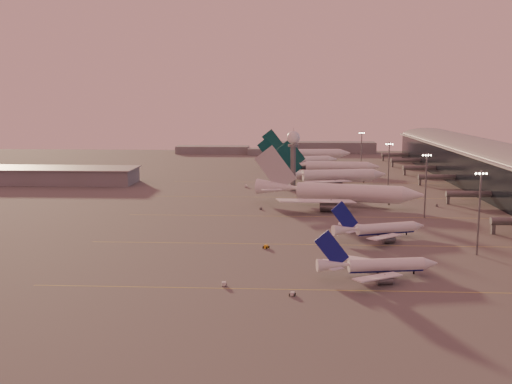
{
  "coord_description": "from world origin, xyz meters",
  "views": [
    {
      "loc": [
        2.3,
        -173.85,
        45.68
      ],
      "look_at": [
        -10.46,
        65.93,
        7.75
      ],
      "focal_mm": 42.0,
      "sensor_mm": 36.0,
      "label": 1
    }
  ],
  "objects": [
    {
      "name": "mast_c",
      "position": [
        50.0,
        110.0,
        13.74
      ],
      "size": [
        3.6,
        0.56,
        25.0
      ],
      "color": "slate",
      "rests_on": "ground"
    },
    {
      "name": "gsv_truck_a",
      "position": [
        -12.61,
        -33.29,
        1.14
      ],
      "size": [
        5.75,
        2.77,
        2.23
      ],
      "color": "silver",
      "rests_on": "ground"
    },
    {
      "name": "ground",
      "position": [
        0.0,
        0.0,
        0.0
      ],
      "size": [
        700.0,
        700.0,
        0.0
      ],
      "primitive_type": "plane",
      "color": "#4E4C4C",
      "rests_on": "ground"
    },
    {
      "name": "gsv_catering_b",
      "position": [
        65.78,
        79.64,
        1.95
      ],
      "size": [
        4.78,
        2.33,
        3.9
      ],
      "color": "slate",
      "rests_on": "ground"
    },
    {
      "name": "mast_a",
      "position": [
        58.0,
        0.0,
        13.74
      ],
      "size": [
        3.6,
        0.56,
        25.0
      ],
      "color": "slate",
      "rests_on": "ground"
    },
    {
      "name": "gsv_tug_mid",
      "position": [
        -4.1,
        4.17,
        0.53
      ],
      "size": [
        4.19,
        3.63,
        1.03
      ],
      "color": "gold",
      "rests_on": "ground"
    },
    {
      "name": "gsv_truck_c",
      "position": [
        -8.36,
        68.78,
        0.98
      ],
      "size": [
        5.03,
        3.32,
        1.91
      ],
      "color": "slate",
      "rests_on": "ground"
    },
    {
      "name": "gsv_truck_d",
      "position": [
        -19.11,
        130.86,
        1.24
      ],
      "size": [
        2.43,
        6.1,
        2.44
      ],
      "color": "silver",
      "rests_on": "ground"
    },
    {
      "name": "gsv_tug_hangar",
      "position": [
        34.35,
        162.96,
        0.51
      ],
      "size": [
        3.66,
        2.44,
        0.99
      ],
      "color": "gold",
      "rests_on": "ground"
    },
    {
      "name": "mast_d",
      "position": [
        48.0,
        200.0,
        13.74
      ],
      "size": [
        3.6,
        0.56,
        25.0
      ],
      "color": "slate",
      "rests_on": "ground"
    },
    {
      "name": "radar_tower",
      "position": [
        5.0,
        120.0,
        20.95
      ],
      "size": [
        6.4,
        6.4,
        31.1
      ],
      "color": "slate",
      "rests_on": "ground"
    },
    {
      "name": "taxiway_markings",
      "position": [
        30.0,
        56.0,
        0.01
      ],
      "size": [
        180.0,
        185.25,
        0.02
      ],
      "color": "#D5CA4B",
      "rests_on": "ground"
    },
    {
      "name": "hangar",
      "position": [
        -120.0,
        140.0,
        4.32
      ],
      "size": [
        82.0,
        27.0,
        8.5
      ],
      "color": "slate",
      "rests_on": "ground"
    },
    {
      "name": "gsv_tug_far",
      "position": [
        18.92,
        108.5,
        0.49
      ],
      "size": [
        3.51,
        3.84,
        0.94
      ],
      "color": "silver",
      "rests_on": "ground"
    },
    {
      "name": "narrowbody_mid",
      "position": [
        32.47,
        19.34,
        2.68
      ],
      "size": [
        32.47,
        25.45,
        13.22
      ],
      "color": "white",
      "rests_on": "ground"
    },
    {
      "name": "greentail_d",
      "position": [
        16.49,
        260.17,
        4.14
      ],
      "size": [
        64.53,
        51.95,
        23.43
      ],
      "color": "white",
      "rests_on": "ground"
    },
    {
      "name": "gsv_tug_near",
      "position": [
        3.66,
        -39.76,
        0.45
      ],
      "size": [
        2.59,
        3.43,
        0.87
      ],
      "color": "silver",
      "rests_on": "ground"
    },
    {
      "name": "widebody_white",
      "position": [
        23.8,
        78.4,
        4.4
      ],
      "size": [
        71.13,
        56.38,
        25.38
      ],
      "color": "white",
      "rests_on": "ground"
    },
    {
      "name": "distant_horizon",
      "position": [
        2.62,
        325.14,
        3.89
      ],
      "size": [
        165.0,
        37.5,
        9.0
      ],
      "color": "slate",
      "rests_on": "ground"
    },
    {
      "name": "narrowbody_near",
      "position": [
        25.59,
        -23.76,
        2.59
      ],
      "size": [
        32.5,
        25.74,
        12.77
      ],
      "color": "white",
      "rests_on": "ground"
    },
    {
      "name": "greentail_c",
      "position": [
        9.54,
        220.97,
        3.5
      ],
      "size": [
        53.7,
        42.89,
        19.8
      ],
      "color": "white",
      "rests_on": "ground"
    },
    {
      "name": "gsv_truck_b",
      "position": [
        47.77,
        41.06,
        1.15
      ],
      "size": [
        5.82,
        2.87,
        2.25
      ],
      "color": "gold",
      "rests_on": "ground"
    },
    {
      "name": "greentail_a",
      "position": [
        24.82,
        138.91,
        3.94
      ],
      "size": [
        60.96,
        48.81,
        22.32
      ],
      "color": "white",
      "rests_on": "ground"
    },
    {
      "name": "greentail_b",
      "position": [
        27.49,
        182.39,
        3.82
      ],
      "size": [
        59.56,
        47.95,
        21.63
      ],
      "color": "white",
      "rests_on": "ground"
    },
    {
      "name": "mast_b",
      "position": [
        55.0,
        55.0,
        13.74
      ],
      "size": [
        3.6,
        0.56,
        25.0
      ],
      "color": "slate",
      "rests_on": "ground"
    }
  ]
}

